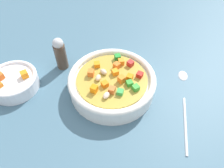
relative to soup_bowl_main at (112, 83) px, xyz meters
The scene contains 5 objects.
ground_plane 3.66cm from the soup_bowl_main, 85.07° to the right, with size 140.00×140.00×2.00cm, color #42667A.
soup_bowl_main is the anchor object (origin of this frame).
spoon 17.91cm from the soup_bowl_main, 61.54° to the left, with size 21.16×14.27×0.73cm.
side_bowl_small 24.48cm from the soup_bowl_main, 114.64° to the right, with size 12.15×12.15×4.68cm.
pepper_shaker 16.00cm from the soup_bowl_main, 144.22° to the right, with size 3.06×3.06×9.37cm.
Camera 1 is at (31.70, -13.07, 42.01)cm, focal length 34.63 mm.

